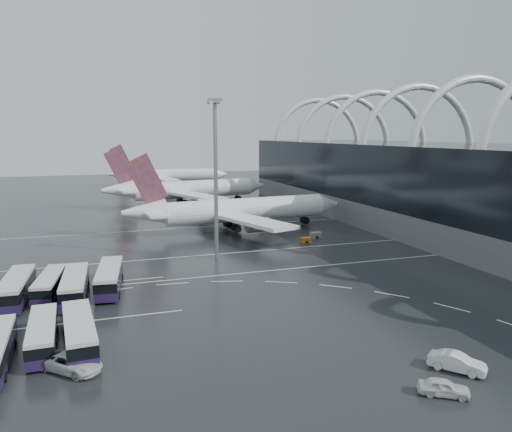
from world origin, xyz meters
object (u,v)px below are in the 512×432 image
object	(u,v)px
bus_row_near_c	(75,286)
van_curve_b	(444,387)
gse_cart_belly_e	(235,225)
bus_row_far_b	(42,334)
floodlight_mast	(215,160)
airliner_gate_b	(186,190)
bus_row_near_d	(109,278)
gse_cart_belly_d	(316,235)
airliner_main	(236,211)
bus_row_near_a	(16,288)
bus_row_near_b	(50,284)
van_curve_c	(457,362)
bus_row_far_c	(79,332)
gse_cart_belly_a	(306,240)
airliner_gate_c	(167,176)
van_curve_a	(72,363)

from	to	relation	value
bus_row_near_c	van_curve_b	size ratio (longest dim) A/B	3.16
gse_cart_belly_e	bus_row_far_b	bearing A→B (deg)	-123.29
bus_row_near_c	floodlight_mast	distance (m)	33.10
airliner_gate_b	bus_row_near_c	bearing A→B (deg)	-118.88
bus_row_near_d	van_curve_b	world-z (taller)	bus_row_near_d
gse_cart_belly_d	airliner_main	bearing A→B (deg)	135.12
airliner_gate_b	bus_row_near_a	size ratio (longest dim) A/B	3.90
bus_row_near_a	van_curve_b	xyz separation A→B (m)	(38.57, -39.46, -1.11)
airliner_gate_b	gse_cart_belly_d	distance (m)	62.36
bus_row_near_d	airliner_main	bearing A→B (deg)	-31.97
bus_row_near_b	gse_cart_belly_d	world-z (taller)	bus_row_near_b
van_curve_c	floodlight_mast	world-z (taller)	floodlight_mast
bus_row_near_b	van_curve_c	distance (m)	53.67
gse_cart_belly_e	floodlight_mast	bearing A→B (deg)	-113.13
airliner_main	bus_row_far_c	world-z (taller)	airliner_main
van_curve_c	gse_cart_belly_a	size ratio (longest dim) A/B	2.69
bus_row_near_a	floodlight_mast	world-z (taller)	floodlight_mast
bus_row_far_c	airliner_gate_b	bearing A→B (deg)	-20.65
airliner_main	bus_row_far_b	size ratio (longest dim) A/B	4.49
airliner_main	van_curve_b	world-z (taller)	airliner_main
bus_row_far_b	van_curve_c	xyz separation A→B (m)	(38.29, -18.36, -0.76)
airliner_gate_c	van_curve_a	size ratio (longest dim) A/B	7.98
airliner_gate_c	bus_row_near_b	distance (m)	146.83
airliner_gate_b	gse_cart_belly_e	bearing A→B (deg)	-93.11
bus_row_near_a	bus_row_far_b	bearing A→B (deg)	-162.23
airliner_main	airliner_gate_c	world-z (taller)	airliner_main
van_curve_b	gse_cart_belly_a	xyz separation A→B (m)	(14.28, 60.42, -0.21)
van_curve_a	airliner_main	bearing A→B (deg)	14.21
bus_row_near_c	van_curve_c	distance (m)	49.40
bus_row_near_c	van_curve_a	xyz separation A→B (m)	(0.01, -22.57, -0.98)
bus_row_near_c	gse_cart_belly_d	distance (m)	55.73
airliner_gate_b	airliner_gate_c	xyz separation A→B (m)	(3.04, 58.50, -0.22)
airliner_gate_b	bus_row_near_d	size ratio (longest dim) A/B	3.86
airliner_gate_c	floodlight_mast	xyz separation A→B (m)	(-10.93, -128.67, 13.54)
airliner_gate_b	gse_cart_belly_d	bearing A→B (deg)	-82.37
bus_row_near_b	van_curve_b	world-z (taller)	bus_row_near_b
van_curve_a	gse_cart_belly_a	xyz separation A→B (m)	(45.28, 45.08, -0.34)
van_curve_b	bus_row_near_b	bearing A→B (deg)	72.74
airliner_gate_c	bus_row_near_a	size ratio (longest dim) A/B	3.64
bus_row_near_c	bus_row_far_c	distance (m)	17.30
bus_row_far_b	gse_cart_belly_d	world-z (taller)	bus_row_far_b
airliner_main	van_curve_c	bearing A→B (deg)	-95.25
van_curve_b	gse_cart_belly_e	xyz separation A→B (m)	(5.05, 81.18, -0.14)
bus_row_near_a	van_curve_a	size ratio (longest dim) A/B	2.20
bus_row_far_b	airliner_gate_b	bearing A→B (deg)	-20.44
airliner_gate_c	gse_cart_belly_d	size ratio (longest dim) A/B	21.64
van_curve_c	airliner_gate_c	bearing A→B (deg)	50.68
bus_row_far_c	van_curve_a	xyz separation A→B (m)	(-0.71, -5.29, -0.90)
van_curve_a	gse_cart_belly_e	xyz separation A→B (m)	(36.05, 65.84, -0.27)
van_curve_c	van_curve_b	bearing A→B (deg)	178.67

